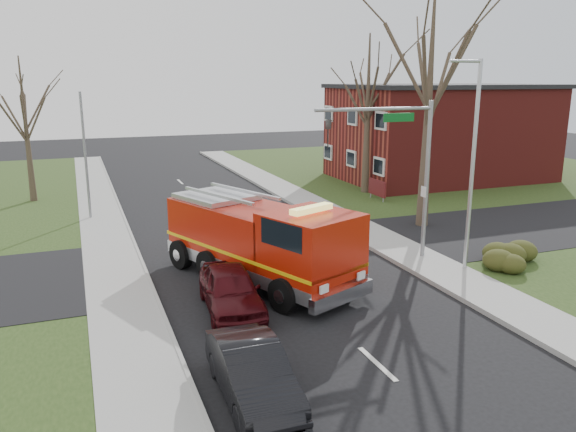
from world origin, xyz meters
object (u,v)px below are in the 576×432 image
object	(u,v)px
fire_engine	(261,243)
parked_car_maroon	(231,290)
traffic_signal_mast	(402,153)
parked_car_gray	(252,372)

from	to	relation	value
fire_engine	parked_car_maroon	size ratio (longest dim) A/B	2.00
traffic_signal_mast	fire_engine	distance (m)	6.92
traffic_signal_mast	fire_engine	bearing A→B (deg)	-178.73
fire_engine	parked_car_maroon	xyz separation A→B (m)	(-1.86, -2.36, -0.79)
fire_engine	parked_car_gray	distance (m)	8.29
parked_car_maroon	parked_car_gray	distance (m)	5.48
traffic_signal_mast	fire_engine	xyz separation A→B (m)	(-6.15, -0.14, -3.15)
parked_car_gray	parked_car_maroon	bearing A→B (deg)	81.22
parked_car_gray	traffic_signal_mast	bearing A→B (deg)	42.43
fire_engine	parked_car_gray	xyz separation A→B (m)	(-2.78, -7.77, -0.85)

